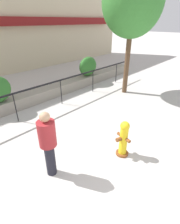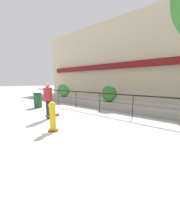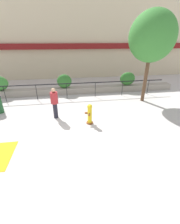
{
  "view_description": "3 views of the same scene",
  "coord_description": "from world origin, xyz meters",
  "px_view_note": "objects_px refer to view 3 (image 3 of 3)",
  "views": [
    {
      "loc": [
        -2.4,
        -0.99,
        3.42
      ],
      "look_at": [
        1.32,
        2.4,
        0.77
      ],
      "focal_mm": 28.0,
      "sensor_mm": 36.0,
      "label": 1
    },
    {
      "loc": [
        5.68,
        -1.9,
        1.77
      ],
      "look_at": [
        1.63,
        2.34,
        0.58
      ],
      "focal_mm": 24.0,
      "sensor_mm": 36.0,
      "label": 2
    },
    {
      "loc": [
        0.04,
        -5.84,
        3.99
      ],
      "look_at": [
        1.15,
        1.18,
        0.54
      ],
      "focal_mm": 24.0,
      "sensor_mm": 36.0,
      "label": 3
    }
  ],
  "objects_px": {
    "fire_hydrant": "(90,114)",
    "pedestrian": "(54,101)",
    "hedge_bush_1": "(64,81)",
    "hedge_bush_2": "(127,79)",
    "street_tree": "(152,37)"
  },
  "relations": [
    {
      "from": "hedge_bush_1",
      "to": "hedge_bush_2",
      "type": "xyz_separation_m",
      "value": [
        5.23,
        0.0,
        0.01
      ]
    },
    {
      "from": "hedge_bush_1",
      "to": "street_tree",
      "type": "relative_size",
      "value": 0.2
    },
    {
      "from": "hedge_bush_1",
      "to": "hedge_bush_2",
      "type": "distance_m",
      "value": 5.23
    },
    {
      "from": "hedge_bush_2",
      "to": "pedestrian",
      "type": "bearing_deg",
      "value": -144.43
    },
    {
      "from": "hedge_bush_1",
      "to": "hedge_bush_2",
      "type": "relative_size",
      "value": 0.89
    },
    {
      "from": "pedestrian",
      "to": "hedge_bush_2",
      "type": "bearing_deg",
      "value": 35.57
    },
    {
      "from": "hedge_bush_1",
      "to": "fire_hydrant",
      "type": "xyz_separation_m",
      "value": [
        1.24,
        -5.05,
        -0.48
      ]
    },
    {
      "from": "fire_hydrant",
      "to": "pedestrian",
      "type": "relative_size",
      "value": 0.62
    },
    {
      "from": "pedestrian",
      "to": "fire_hydrant",
      "type": "bearing_deg",
      "value": -27.36
    },
    {
      "from": "fire_hydrant",
      "to": "hedge_bush_1",
      "type": "bearing_deg",
      "value": 103.76
    },
    {
      "from": "hedge_bush_1",
      "to": "street_tree",
      "type": "xyz_separation_m",
      "value": [
        5.5,
        -2.41,
        3.09
      ]
    },
    {
      "from": "street_tree",
      "to": "pedestrian",
      "type": "relative_size",
      "value": 3.26
    },
    {
      "from": "hedge_bush_2",
      "to": "street_tree",
      "type": "height_order",
      "value": "street_tree"
    },
    {
      "from": "hedge_bush_2",
      "to": "pedestrian",
      "type": "relative_size",
      "value": 0.74
    },
    {
      "from": "fire_hydrant",
      "to": "street_tree",
      "type": "relative_size",
      "value": 0.19
    }
  ]
}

